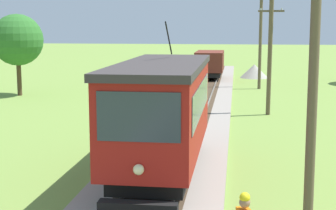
# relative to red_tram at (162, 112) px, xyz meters

# --- Properties ---
(red_tram) EXTENTS (2.60, 8.54, 4.79)m
(red_tram) POSITION_rel_red_tram_xyz_m (0.00, 0.00, 0.00)
(red_tram) COLOR maroon
(red_tram) RESTS_ON rail_right
(freight_car) EXTENTS (2.40, 5.20, 2.31)m
(freight_car) POSITION_rel_red_tram_xyz_m (-0.00, 29.33, -0.64)
(freight_car) COLOR maroon
(freight_car) RESTS_ON rail_right
(utility_pole_near_tram) EXTENTS (1.40, 0.58, 8.47)m
(utility_pole_near_tram) POSITION_rel_red_tram_xyz_m (4.16, -3.66, 2.14)
(utility_pole_near_tram) COLOR brown
(utility_pole_near_tram) RESTS_ON ground
(utility_pole_mid) EXTENTS (1.40, 0.57, 6.51)m
(utility_pole_mid) POSITION_rel_red_tram_xyz_m (4.16, 12.32, 1.15)
(utility_pole_mid) COLOR brown
(utility_pole_mid) RESTS_ON ground
(utility_pole_far) EXTENTS (1.40, 0.37, 8.26)m
(utility_pole_far) POSITION_rel_red_tram_xyz_m (4.16, 24.18, 2.03)
(utility_pole_far) COLOR brown
(utility_pole_far) RESTS_ON ground
(gravel_pile) EXTENTS (2.68, 2.68, 1.28)m
(gravel_pile) POSITION_rel_red_tram_xyz_m (4.05, 32.43, -1.55)
(gravel_pile) COLOR #9E998E
(gravel_pile) RESTS_ON ground
(tree_left_far) EXTENTS (3.61, 3.61, 5.74)m
(tree_left_far) POSITION_rel_red_tram_xyz_m (-12.90, 18.05, 1.73)
(tree_left_far) COLOR #4C3823
(tree_left_far) RESTS_ON ground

